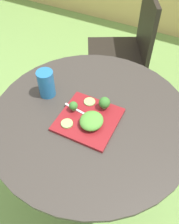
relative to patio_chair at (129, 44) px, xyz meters
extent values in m
plane|color=#70994C|center=(0.14, -0.94, -0.53)|extent=(12.00, 12.00, 0.00)
cylinder|color=#38332D|center=(0.14, -0.94, 0.22)|extent=(0.91, 0.91, 0.02)
cylinder|color=#38332D|center=(0.14, -0.94, -0.14)|extent=(0.06, 0.06, 0.69)
cylinder|color=#38332D|center=(0.14, -0.94, -0.51)|extent=(0.44, 0.44, 0.04)
cube|color=black|center=(-0.08, -0.04, -0.09)|extent=(0.59, 0.59, 0.03)
cube|color=black|center=(0.10, 0.05, 0.15)|extent=(0.22, 0.38, 0.45)
cylinder|color=black|center=(-0.32, 0.03, -0.31)|extent=(0.02, 0.02, 0.43)
cylinder|color=black|center=(-0.16, -0.28, -0.31)|extent=(0.02, 0.02, 0.43)
cylinder|color=black|center=(0.00, 0.20, -0.31)|extent=(0.02, 0.02, 0.43)
cylinder|color=black|center=(0.16, -0.12, -0.31)|extent=(0.02, 0.02, 0.43)
cube|color=maroon|center=(0.14, -0.97, 0.23)|extent=(0.25, 0.25, 0.01)
cylinder|color=#236BA8|center=(-0.11, -0.91, 0.29)|extent=(0.08, 0.08, 0.13)
cylinder|color=#1E5B8F|center=(-0.11, -0.91, 0.27)|extent=(0.07, 0.07, 0.09)
cube|color=silver|center=(0.06, -0.95, 0.24)|extent=(0.11, 0.03, 0.00)
cube|color=silver|center=(0.14, -0.96, 0.24)|extent=(0.05, 0.03, 0.00)
ellipsoid|color=#519338|center=(0.17, -0.99, 0.26)|extent=(0.10, 0.11, 0.04)
cylinder|color=#99B770|center=(0.06, -0.95, 0.25)|extent=(0.01, 0.01, 0.01)
sphere|color=#38752D|center=(0.06, -0.95, 0.27)|extent=(0.04, 0.04, 0.04)
cylinder|color=#99B770|center=(0.18, -0.88, 0.25)|extent=(0.02, 0.02, 0.01)
sphere|color=#38752D|center=(0.18, -0.88, 0.27)|extent=(0.05, 0.05, 0.05)
cylinder|color=#8EB766|center=(0.07, -1.04, 0.24)|extent=(0.05, 0.05, 0.01)
cylinder|color=#8EB766|center=(0.10, -0.88, 0.24)|extent=(0.05, 0.05, 0.01)
camera|label=1|loc=(0.45, -1.58, 1.07)|focal=39.33mm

